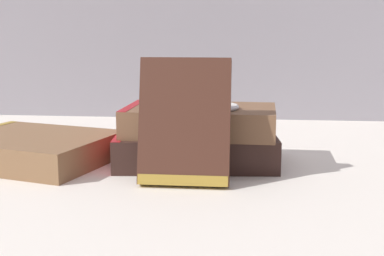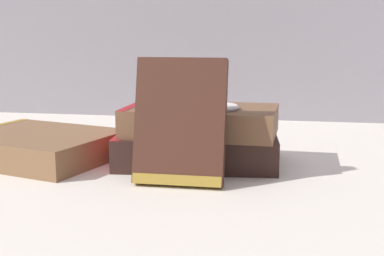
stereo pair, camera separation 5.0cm
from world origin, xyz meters
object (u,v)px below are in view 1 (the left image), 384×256
Objects in this scene: book_side_left at (29,148)px; pocket_watch at (216,107)px; book_flat_bottom at (192,148)px; book_flat_top at (196,120)px; book_leaning_front at (185,126)px; reading_glasses at (148,140)px.

pocket_watch is at bearing 13.87° from book_side_left.
book_flat_bottom is 0.22m from book_side_left.
book_flat_top is at bearing -43.03° from book_flat_bottom.
book_flat_top is 0.83× the size of book_side_left.
book_flat_bottom is 0.07m from pocket_watch.
pocket_watch is (0.26, -0.01, 0.06)m from book_side_left.
book_side_left is at bearing 177.92° from pocket_watch.
book_flat_top is 0.04m from pocket_watch.
book_flat_top is 1.36× the size of book_leaning_front.
book_leaning_front is (0.00, -0.09, 0.05)m from book_flat_bottom.
book_flat_bottom is 1.94× the size of reading_glasses.
book_side_left is at bearing 177.95° from book_flat_bottom.
pocket_watch reaches higher than book_flat_bottom.
book_leaning_front is at bearing -113.70° from pocket_watch.
book_flat_bottom is 0.10m from book_leaning_front.
book_side_left is 1.64× the size of book_leaning_front.
pocket_watch is at bearing -38.26° from book_flat_bottom.
reading_glasses is at bearing 126.28° from pocket_watch.
book_flat_bottom is at bearing -49.73° from reading_glasses.
book_flat_top is 1.76× the size of reading_glasses.
book_leaning_front reaches higher than book_side_left.
book_leaning_front reaches higher than pocket_watch.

